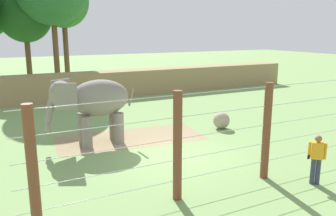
{
  "coord_description": "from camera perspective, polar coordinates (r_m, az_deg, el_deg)",
  "views": [
    {
      "loc": [
        -6.32,
        -11.76,
        4.94
      ],
      "look_at": [
        0.92,
        2.34,
        1.4
      ],
      "focal_mm": 37.09,
      "sensor_mm": 36.0,
      "label": 1
    }
  ],
  "objects": [
    {
      "name": "zookeeper",
      "position": [
        12.34,
        23.24,
        -7.46
      ],
      "size": [
        0.52,
        0.45,
        1.67
      ],
      "color": "#33384C",
      "rests_on": "ground"
    },
    {
      "name": "tree_behind_wall",
      "position": [
        31.94,
        -16.86,
        16.42
      ],
      "size": [
        4.31,
        4.31,
        9.68
      ],
      "color": "brown",
      "rests_on": "ground"
    },
    {
      "name": "tree_far_left",
      "position": [
        31.51,
        -22.48,
        13.96
      ],
      "size": [
        4.32,
        4.32,
        8.51
      ],
      "color": "brown",
      "rests_on": "ground"
    },
    {
      "name": "embankment_wall",
      "position": [
        26.46,
        -13.07,
        3.62
      ],
      "size": [
        36.0,
        1.8,
        1.93
      ],
      "primitive_type": "cube",
      "color": "#997F56",
      "rests_on": "ground"
    },
    {
      "name": "elephant",
      "position": [
        15.42,
        -12.22,
        1.08
      ],
      "size": [
        3.96,
        1.67,
        2.93
      ],
      "color": "gray",
      "rests_on": "ground"
    },
    {
      "name": "ground_plane",
      "position": [
        14.24,
        1.01,
        -7.71
      ],
      "size": [
        120.0,
        120.0,
        0.0
      ],
      "primitive_type": "plane",
      "color": "#759956"
    },
    {
      "name": "dirt_patch",
      "position": [
        16.49,
        -6.15,
        -4.91
      ],
      "size": [
        7.05,
        3.69,
        0.01
      ],
      "primitive_type": "cube",
      "rotation": [
        0.0,
        0.0,
        -0.1
      ],
      "color": "#937F5B",
      "rests_on": "ground"
    },
    {
      "name": "cable_fence",
      "position": [
        11.02,
        9.36,
        -4.92
      ],
      "size": [
        12.31,
        0.27,
        3.3
      ],
      "color": "brown",
      "rests_on": "ground"
    },
    {
      "name": "enrichment_ball",
      "position": [
        18.06,
        8.77,
        -2.03
      ],
      "size": [
        0.85,
        0.85,
        0.85
      ],
      "primitive_type": "sphere",
      "color": "gray",
      "rests_on": "ground"
    }
  ]
}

